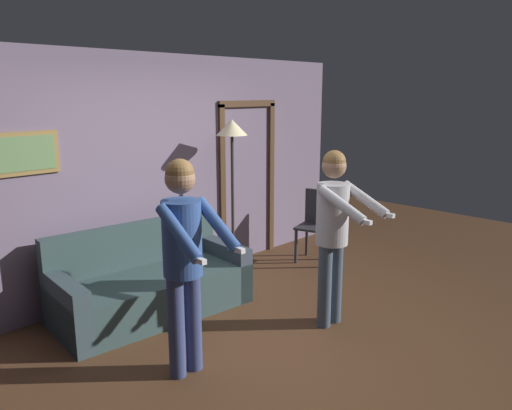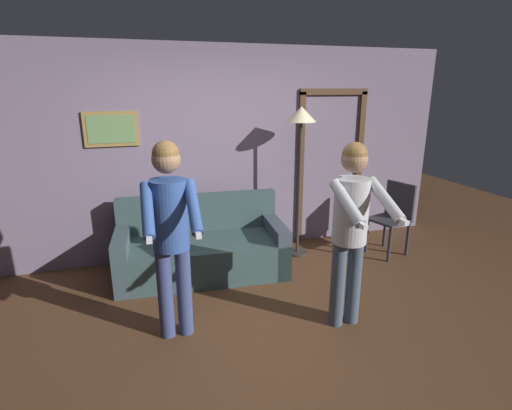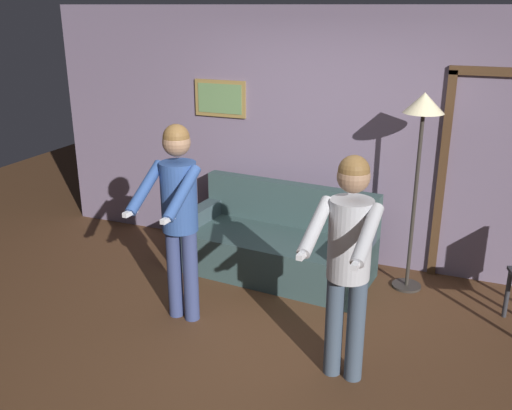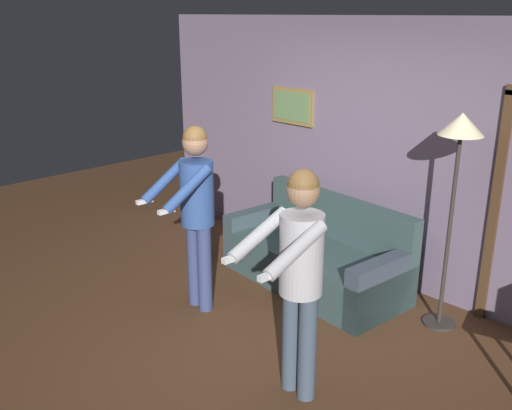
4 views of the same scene
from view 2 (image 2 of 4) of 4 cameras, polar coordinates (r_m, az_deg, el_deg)
ground_plane at (r=3.79m, az=0.92°, el=-17.30°), size 12.00×12.00×0.00m
back_wall_assembly at (r=5.06m, az=-5.97°, el=7.34°), size 6.40×0.10×2.60m
couch at (r=4.72m, az=-7.76°, el=-6.40°), size 1.97×1.01×0.87m
torchiere_lamp at (r=4.91m, az=6.42°, el=10.51°), size 0.36×0.36×1.88m
person_standing_left at (r=3.31m, az=-12.13°, el=-2.70°), size 0.45×0.66×1.71m
person_standing_right at (r=3.51m, az=13.46°, el=-2.09°), size 0.45×0.69×1.68m
dining_chair_distant at (r=5.44m, az=19.05°, el=-1.23°), size 0.52×0.52×0.93m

